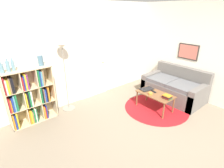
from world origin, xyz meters
TOP-DOWN VIEW (x-y plane):
  - ground_plane at (0.00, 0.00)m, footprint 14.00×14.00m
  - wall_back at (0.01, 2.77)m, footprint 7.61×0.11m
  - wall_right at (2.33, 1.37)m, footprint 0.08×5.75m
  - rug at (0.99, 1.07)m, footprint 1.63×1.63m
  - bookshelf at (-1.65, 2.55)m, footprint 0.99×0.34m
  - floor_lamp at (-0.76, 2.52)m, footprint 0.32×0.32m
  - couch at (1.89, 1.12)m, footprint 0.93×1.63m
  - coffee_table at (0.92, 1.08)m, footprint 0.50×0.91m
  - laptop at (0.96, 1.39)m, footprint 0.38×0.26m
  - bowl at (0.78, 1.13)m, footprint 0.10×0.10m
  - book_stack_on_table at (0.92, 0.75)m, footprint 0.17×0.20m
  - remote at (0.97, 1.18)m, footprint 0.08×0.17m
  - bottle_left at (-2.02, 2.54)m, footprint 0.08×0.08m
  - bottle_middle at (-1.90, 2.54)m, footprint 0.07×0.07m
  - bottle_right at (-1.81, 2.54)m, footprint 0.06×0.06m
  - vase_on_shelf at (-1.27, 2.56)m, footprint 0.11×0.11m

SIDE VIEW (x-z plane):
  - ground_plane at x=0.00m, z-range 0.00..0.00m
  - rug at x=0.99m, z-range 0.00..0.01m
  - couch at x=1.89m, z-range -0.14..0.74m
  - coffee_table at x=0.92m, z-range 0.17..0.60m
  - laptop at x=0.96m, z-range 0.44..0.46m
  - remote at x=0.97m, z-range 0.44..0.46m
  - bowl at x=0.78m, z-range 0.44..0.49m
  - book_stack_on_table at x=0.92m, z-range 0.44..0.52m
  - bookshelf at x=-1.65m, z-range 0.00..1.25m
  - floor_lamp at x=-0.76m, z-range 0.45..2.12m
  - wall_back at x=0.01m, z-range -0.01..2.59m
  - wall_right at x=2.33m, z-range 0.00..2.60m
  - bottle_left at x=-2.02m, z-range 1.24..1.46m
  - bottle_right at x=-1.81m, z-range 1.23..1.49m
  - vase_on_shelf at x=-1.27m, z-range 1.25..1.47m
  - bottle_middle at x=-1.90m, z-range 1.23..1.50m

